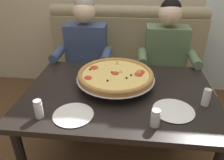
{
  "coord_description": "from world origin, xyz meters",
  "views": [
    {
      "loc": [
        0.09,
        -1.3,
        1.56
      ],
      "look_at": [
        -0.06,
        0.05,
        0.82
      ],
      "focal_mm": 35.02,
      "sensor_mm": 36.0,
      "label": 1
    }
  ],
  "objects_px": {
    "pizza": "(116,75)",
    "plate_near_left": "(174,110)",
    "shaker_parmesan": "(155,119)",
    "plate_near_right": "(73,114)",
    "dining_table": "(119,102)",
    "diner_right": "(166,61)",
    "shaker_oregano": "(39,110)",
    "booth_bench": "(125,75)",
    "diner_left": "(85,58)",
    "shaker_pepper_flakes": "(206,98)"
  },
  "relations": [
    {
      "from": "diner_left",
      "to": "plate_near_right",
      "type": "xyz_separation_m",
      "value": [
        0.14,
        -0.96,
        0.05
      ]
    },
    {
      "from": "diner_right",
      "to": "shaker_oregano",
      "type": "xyz_separation_m",
      "value": [
        -0.84,
        -0.99,
        0.09
      ]
    },
    {
      "from": "booth_bench",
      "to": "shaker_oregano",
      "type": "height_order",
      "value": "booth_bench"
    },
    {
      "from": "diner_right",
      "to": "pizza",
      "type": "xyz_separation_m",
      "value": [
        -0.43,
        -0.58,
        0.13
      ]
    },
    {
      "from": "dining_table",
      "to": "diner_left",
      "type": "bearing_deg",
      "value": 120.76
    },
    {
      "from": "pizza",
      "to": "shaker_pepper_flakes",
      "type": "height_order",
      "value": "pizza"
    },
    {
      "from": "diner_right",
      "to": "shaker_pepper_flakes",
      "type": "bearing_deg",
      "value": -78.22
    },
    {
      "from": "dining_table",
      "to": "diner_left",
      "type": "height_order",
      "value": "diner_left"
    },
    {
      "from": "dining_table",
      "to": "shaker_parmesan",
      "type": "bearing_deg",
      "value": -56.32
    },
    {
      "from": "booth_bench",
      "to": "shaker_oregano",
      "type": "xyz_separation_m",
      "value": [
        -0.44,
        -1.26,
        0.4
      ]
    },
    {
      "from": "pizza",
      "to": "plate_near_right",
      "type": "xyz_separation_m",
      "value": [
        -0.22,
        -0.38,
        -0.08
      ]
    },
    {
      "from": "shaker_parmesan",
      "to": "shaker_pepper_flakes",
      "type": "distance_m",
      "value": 0.41
    },
    {
      "from": "diner_right",
      "to": "shaker_pepper_flakes",
      "type": "relative_size",
      "value": 11.27
    },
    {
      "from": "diner_left",
      "to": "shaker_oregano",
      "type": "xyz_separation_m",
      "value": [
        -0.05,
        -0.99,
        0.09
      ]
    },
    {
      "from": "dining_table",
      "to": "pizza",
      "type": "distance_m",
      "value": 0.19
    },
    {
      "from": "shaker_pepper_flakes",
      "to": "plate_near_left",
      "type": "distance_m",
      "value": 0.23
    },
    {
      "from": "pizza",
      "to": "plate_near_left",
      "type": "distance_m",
      "value": 0.47
    },
    {
      "from": "dining_table",
      "to": "diner_left",
      "type": "xyz_separation_m",
      "value": [
        -0.39,
        0.66,
        0.04
      ]
    },
    {
      "from": "shaker_parmesan",
      "to": "shaker_pepper_flakes",
      "type": "relative_size",
      "value": 0.92
    },
    {
      "from": "booth_bench",
      "to": "plate_near_right",
      "type": "relative_size",
      "value": 7.22
    },
    {
      "from": "shaker_parmesan",
      "to": "diner_left",
      "type": "bearing_deg",
      "value": 121.76
    },
    {
      "from": "plate_near_left",
      "to": "booth_bench",
      "type": "bearing_deg",
      "value": 107.19
    },
    {
      "from": "dining_table",
      "to": "diner_right",
      "type": "distance_m",
      "value": 0.77
    },
    {
      "from": "diner_right",
      "to": "pizza",
      "type": "relative_size",
      "value": 2.27
    },
    {
      "from": "booth_bench",
      "to": "shaker_parmesan",
      "type": "relative_size",
      "value": 16.88
    },
    {
      "from": "shaker_pepper_flakes",
      "to": "plate_near_right",
      "type": "height_order",
      "value": "shaker_pepper_flakes"
    },
    {
      "from": "diner_left",
      "to": "diner_right",
      "type": "distance_m",
      "value": 0.79
    },
    {
      "from": "diner_left",
      "to": "shaker_parmesan",
      "type": "relative_size",
      "value": 12.27
    },
    {
      "from": "shaker_parmesan",
      "to": "dining_table",
      "type": "bearing_deg",
      "value": 123.68
    },
    {
      "from": "diner_right",
      "to": "dining_table",
      "type": "bearing_deg",
      "value": -120.76
    },
    {
      "from": "booth_bench",
      "to": "shaker_pepper_flakes",
      "type": "xyz_separation_m",
      "value": [
        0.55,
        -1.03,
        0.4
      ]
    },
    {
      "from": "shaker_parmesan",
      "to": "plate_near_right",
      "type": "xyz_separation_m",
      "value": [
        -0.47,
        0.04,
        -0.03
      ]
    },
    {
      "from": "pizza",
      "to": "shaker_pepper_flakes",
      "type": "xyz_separation_m",
      "value": [
        0.59,
        -0.18,
        -0.04
      ]
    },
    {
      "from": "booth_bench",
      "to": "diner_right",
      "type": "bearing_deg",
      "value": -34.01
    },
    {
      "from": "booth_bench",
      "to": "plate_near_left",
      "type": "bearing_deg",
      "value": -72.81
    },
    {
      "from": "diner_left",
      "to": "shaker_pepper_flakes",
      "type": "xyz_separation_m",
      "value": [
        0.95,
        -0.76,
        0.09
      ]
    },
    {
      "from": "dining_table",
      "to": "pizza",
      "type": "xyz_separation_m",
      "value": [
        -0.04,
        0.08,
        0.17
      ]
    },
    {
      "from": "diner_right",
      "to": "plate_near_left",
      "type": "relative_size",
      "value": 5.02
    },
    {
      "from": "plate_near_left",
      "to": "plate_near_right",
      "type": "xyz_separation_m",
      "value": [
        -0.6,
        -0.11,
        0.0
      ]
    },
    {
      "from": "booth_bench",
      "to": "diner_left",
      "type": "relative_size",
      "value": 1.38
    },
    {
      "from": "plate_near_left",
      "to": "shaker_oregano",
      "type": "bearing_deg",
      "value": -169.84
    },
    {
      "from": "dining_table",
      "to": "plate_near_right",
      "type": "relative_size",
      "value": 5.44
    },
    {
      "from": "shaker_parmesan",
      "to": "plate_near_right",
      "type": "distance_m",
      "value": 0.48
    },
    {
      "from": "diner_left",
      "to": "shaker_parmesan",
      "type": "bearing_deg",
      "value": -58.24
    },
    {
      "from": "dining_table",
      "to": "plate_near_right",
      "type": "distance_m",
      "value": 0.4
    },
    {
      "from": "dining_table",
      "to": "plate_near_left",
      "type": "xyz_separation_m",
      "value": [
        0.35,
        -0.19,
        0.1
      ]
    },
    {
      "from": "dining_table",
      "to": "plate_near_left",
      "type": "bearing_deg",
      "value": -28.52
    },
    {
      "from": "plate_near_right",
      "to": "shaker_pepper_flakes",
      "type": "bearing_deg",
      "value": 13.72
    },
    {
      "from": "diner_right",
      "to": "plate_near_left",
      "type": "bearing_deg",
      "value": -93.3
    },
    {
      "from": "shaker_parmesan",
      "to": "shaker_oregano",
      "type": "bearing_deg",
      "value": 179.63
    }
  ]
}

